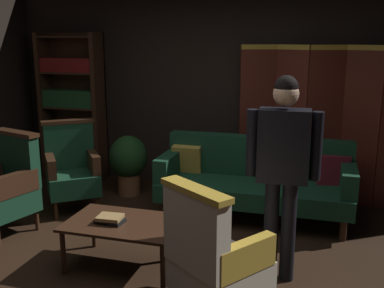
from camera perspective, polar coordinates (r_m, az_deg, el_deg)
ground_plane at (r=4.12m, az=-3.21°, el=-15.47°), size 10.00×10.00×0.00m
back_wall at (r=6.01m, az=4.42°, el=7.65°), size 7.20×0.10×2.80m
folding_screen at (r=5.69m, az=16.32°, el=2.63°), size 2.09×0.30×1.90m
bookshelf at (r=6.60m, az=-14.78°, el=4.83°), size 0.90×0.32×2.05m
velvet_couch at (r=5.14m, az=7.96°, el=-4.22°), size 2.12×0.78×0.88m
coffee_table at (r=4.06m, az=-8.50°, el=-10.24°), size 1.00×0.64×0.42m
armchair_gilt_accent at (r=3.24m, az=2.73°, el=-14.12°), size 0.81×0.80×1.04m
armchair_wing_left at (r=5.47m, az=-14.85°, el=-3.02°), size 0.81×0.81×1.04m
armchair_wing_right at (r=5.06m, az=-22.31°, el=-4.91°), size 0.72×0.72×1.04m
standing_figure at (r=3.68m, az=11.34°, el=-2.09°), size 0.59×0.24×1.70m
potted_plant at (r=5.85m, az=-8.01°, el=-2.12°), size 0.48×0.48×0.77m
book_black_cloth at (r=4.04m, az=-10.26°, el=-9.47°), size 0.26×0.17×0.03m
book_tan_leather at (r=4.03m, az=-10.28°, el=-9.06°), size 0.22×0.18×0.03m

